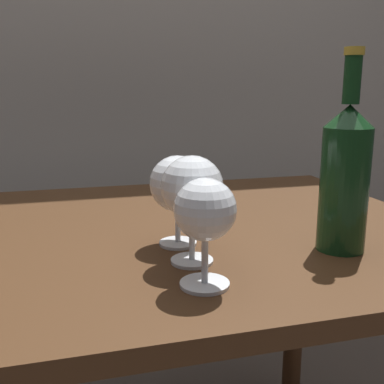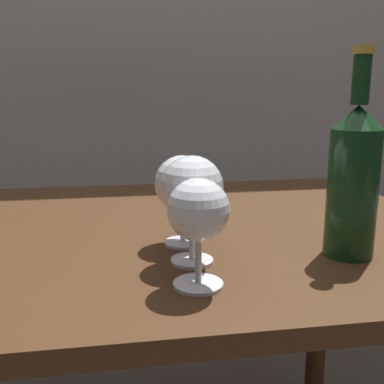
{
  "view_description": "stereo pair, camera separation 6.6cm",
  "coord_description": "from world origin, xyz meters",
  "px_view_note": "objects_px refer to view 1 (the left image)",
  "views": [
    {
      "loc": [
        -0.12,
        -0.81,
        0.97
      ],
      "look_at": [
        0.05,
        -0.18,
        0.82
      ],
      "focal_mm": 43.04,
      "sensor_mm": 36.0,
      "label": 1
    },
    {
      "loc": [
        -0.05,
        -0.82,
        0.97
      ],
      "look_at": [
        0.05,
        -0.18,
        0.82
      ],
      "focal_mm": 43.04,
      "sensor_mm": 36.0,
      "label": 2
    }
  ],
  "objects_px": {
    "wine_glass_amber": "(192,189)",
    "wine_bottle": "(345,175)",
    "wine_glass_white": "(205,213)",
    "wine_glass_rose": "(178,185)"
  },
  "relations": [
    {
      "from": "wine_glass_amber",
      "to": "wine_bottle",
      "type": "bearing_deg",
      "value": -1.66
    },
    {
      "from": "wine_glass_white",
      "to": "wine_glass_rose",
      "type": "height_order",
      "value": "wine_glass_rose"
    },
    {
      "from": "wine_glass_white",
      "to": "wine_bottle",
      "type": "distance_m",
      "value": 0.26
    },
    {
      "from": "wine_glass_white",
      "to": "wine_glass_amber",
      "type": "relative_size",
      "value": 0.9
    },
    {
      "from": "wine_glass_white",
      "to": "wine_glass_amber",
      "type": "xyz_separation_m",
      "value": [
        0.01,
        0.08,
        0.01
      ]
    },
    {
      "from": "wine_glass_amber",
      "to": "wine_glass_rose",
      "type": "distance_m",
      "value": 0.08
    },
    {
      "from": "wine_glass_white",
      "to": "wine_glass_rose",
      "type": "xyz_separation_m",
      "value": [
        0.0,
        0.17,
        0.0
      ]
    },
    {
      "from": "wine_bottle",
      "to": "wine_glass_amber",
      "type": "bearing_deg",
      "value": 178.34
    },
    {
      "from": "wine_glass_rose",
      "to": "wine_bottle",
      "type": "xyz_separation_m",
      "value": [
        0.25,
        -0.09,
        0.02
      ]
    },
    {
      "from": "wine_glass_rose",
      "to": "wine_bottle",
      "type": "height_order",
      "value": "wine_bottle"
    }
  ]
}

